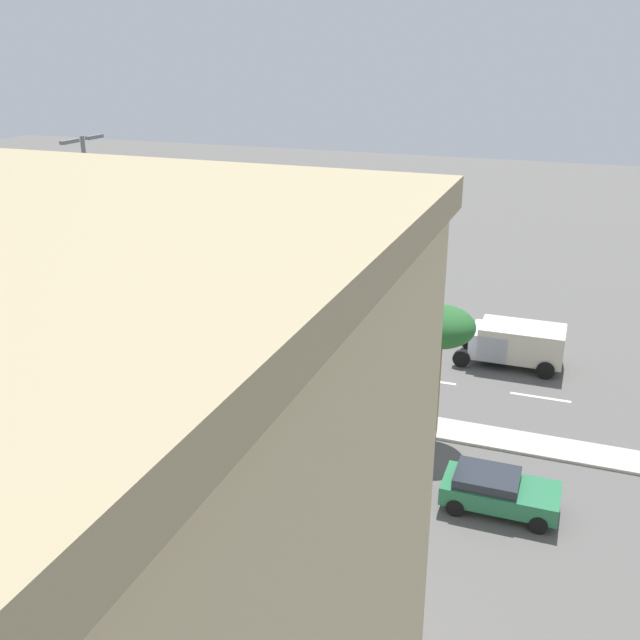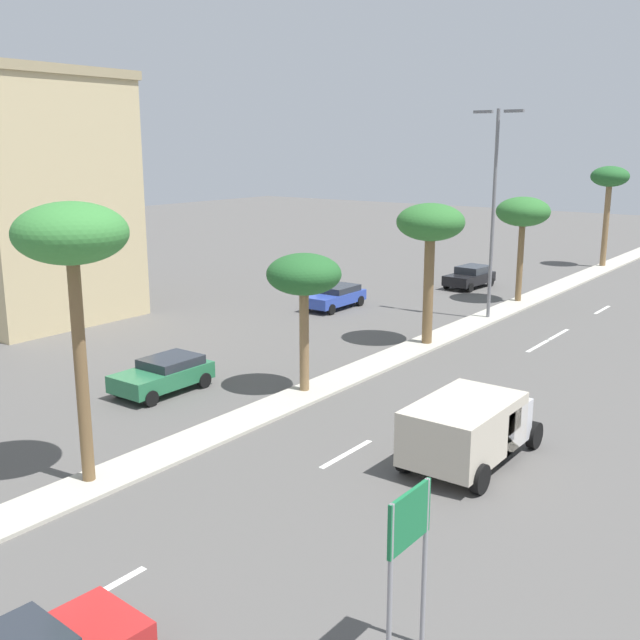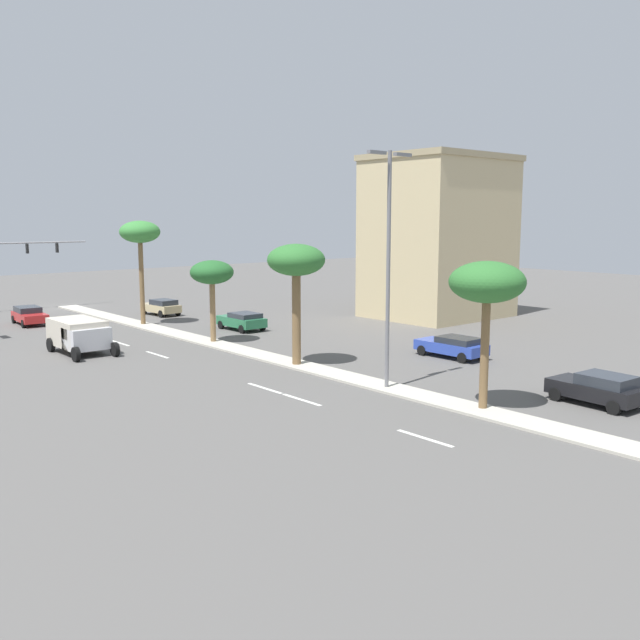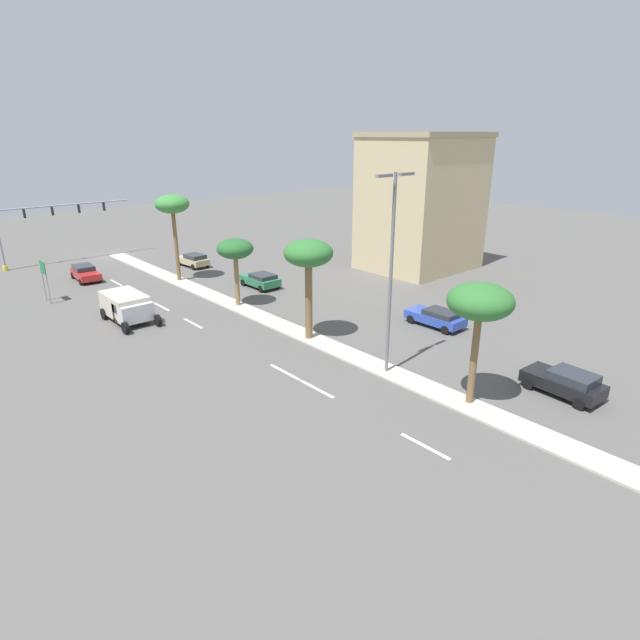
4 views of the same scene
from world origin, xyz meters
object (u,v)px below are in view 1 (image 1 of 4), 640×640
Objects in this scene: palm_tree_mid at (231,274)px; box_truck at (513,342)px; palm_tree_trailing at (439,329)px; sedan_green_inboard at (498,490)px; sedan_blue_near at (33,455)px; street_lamp_mid at (94,242)px.

box_truck is at bearing -55.96° from palm_tree_mid.
palm_tree_mid reaches higher than palm_tree_trailing.
palm_tree_mid is at bearing 68.75° from sedan_green_inboard.
sedan_blue_near is 0.83× the size of box_truck.
palm_tree_trailing is 1.04× the size of box_truck.
street_lamp_mid is at bearing 89.84° from palm_tree_mid.
box_truck is (8.06, -19.23, -5.60)m from street_lamp_mid.
sedan_green_inboard is (3.81, -17.34, 0.02)m from sedan_blue_near.
street_lamp_mid reaches higher than sedan_green_inboard.
palm_tree_trailing is at bearing -91.24° from street_lamp_mid.
sedan_green_inboard is (-5.03, -12.94, -5.23)m from palm_tree_mid.
palm_tree_mid is at bearing -90.16° from street_lamp_mid.
street_lamp_mid is at bearing 88.76° from palm_tree_trailing.
sedan_blue_near is (-8.86, -2.86, -6.09)m from street_lamp_mid.
sedan_blue_near is at bearing 121.22° from palm_tree_trailing.
palm_tree_mid is (0.34, 9.62, 1.18)m from palm_tree_trailing.
palm_tree_trailing is at bearing -58.78° from sedan_blue_near.
sedan_blue_near is 17.76m from sedan_green_inboard.
palm_tree_mid is at bearing 124.04° from box_truck.
sedan_green_inboard is at bearing -104.04° from street_lamp_mid.
sedan_blue_near is at bearing -162.10° from street_lamp_mid.
palm_tree_mid reaches higher than sedan_green_inboard.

